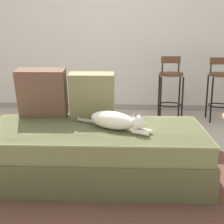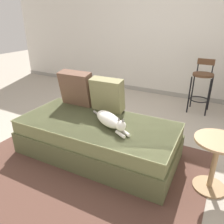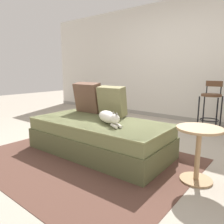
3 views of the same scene
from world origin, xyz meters
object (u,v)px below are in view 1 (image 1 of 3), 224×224
at_px(couch, 94,152).
at_px(cat, 115,121).
at_px(throw_pillow_corner, 42,93).
at_px(bar_stool_near_window, 171,83).
at_px(throw_pillow_middle, 92,95).
at_px(bar_stool_by_doorway, 220,83).

relative_size(couch, cat, 2.87).
xyz_separation_m(couch, throw_pillow_corner, (-0.53, 0.34, 0.46)).
bearing_deg(bar_stool_near_window, throw_pillow_middle, -119.13).
bearing_deg(throw_pillow_middle, couch, -80.73).
bearing_deg(throw_pillow_corner, throw_pillow_middle, 1.62).
distance_m(throw_pillow_corner, bar_stool_near_window, 2.19).
distance_m(throw_pillow_middle, bar_stool_by_doorway, 2.33).
height_order(couch, throw_pillow_corner, throw_pillow_corner).
distance_m(throw_pillow_corner, cat, 0.82).
relative_size(cat, bar_stool_near_window, 0.73).
bearing_deg(bar_stool_by_doorway, throw_pillow_middle, -134.43).
height_order(throw_pillow_corner, bar_stool_near_window, throw_pillow_corner).
bearing_deg(throw_pillow_corner, cat, -26.44).
distance_m(cat, bar_stool_near_window, 2.15).
height_order(throw_pillow_middle, cat, throw_pillow_middle).
distance_m(throw_pillow_middle, bar_stool_near_window, 1.91).
height_order(couch, throw_pillow_middle, throw_pillow_middle).
xyz_separation_m(throw_pillow_middle, cat, (0.24, -0.37, -0.14)).
xyz_separation_m(couch, bar_stool_by_doorway, (1.58, 2.02, 0.32)).
xyz_separation_m(throw_pillow_corner, cat, (0.72, -0.36, -0.16)).
relative_size(throw_pillow_middle, bar_stool_by_doorway, 0.48).
bearing_deg(couch, bar_stool_near_window, 66.65).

